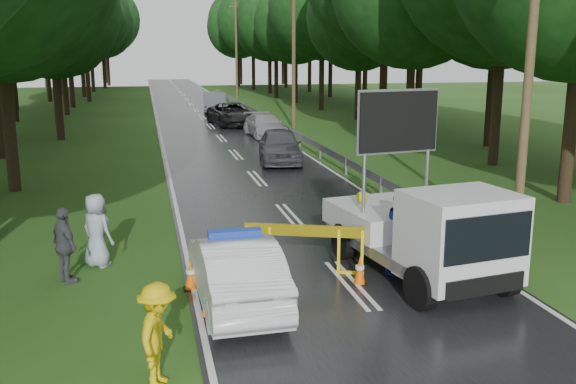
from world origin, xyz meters
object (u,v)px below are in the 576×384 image
object	(u,v)px
queue_car_third	(232,114)
queue_car_fourth	(215,102)
barrier	(304,237)
queue_car_first	(280,146)
civilian	(403,231)
work_truck	(425,231)
officer	(360,223)
police_sedan	(235,271)
queue_car_second	(265,125)

from	to	relation	value
queue_car_third	queue_car_fourth	distance (m)	9.28
barrier	queue_car_first	bearing A→B (deg)	100.92
queue_car_third	civilian	bearing A→B (deg)	-97.66
civilian	queue_car_third	size ratio (longest dim) A/B	0.37
work_truck	officer	distance (m)	2.17
police_sedan	officer	xyz separation A→B (m)	(3.45, 2.51, 0.10)
police_sedan	barrier	distance (m)	2.34
work_truck	officer	world-z (taller)	work_truck
queue_car_second	queue_car_fourth	bearing A→B (deg)	91.28
police_sedan	officer	distance (m)	4.27
queue_car_first	queue_car_second	size ratio (longest dim) A/B	1.00
barrier	queue_car_second	world-z (taller)	queue_car_second
police_sedan	civilian	bearing A→B (deg)	-167.42
barrier	officer	size ratio (longest dim) A/B	1.60
barrier	officer	bearing A→B (deg)	51.45
barrier	civilian	world-z (taller)	civilian
work_truck	barrier	world-z (taller)	work_truck
officer	queue_car_second	distance (m)	22.28
queue_car_second	queue_car_fourth	size ratio (longest dim) A/B	0.91
civilian	queue_car_third	xyz separation A→B (m)	(0.14, 29.72, -0.24)
work_truck	queue_car_first	world-z (taller)	work_truck
officer	queue_car_first	world-z (taller)	officer
work_truck	queue_car_second	size ratio (longest dim) A/B	1.18
barrier	queue_car_third	world-z (taller)	queue_car_third
barrier	queue_car_third	bearing A→B (deg)	106.07
queue_car_second	queue_car_fourth	xyz separation A→B (m)	(-1.28, 15.28, 0.16)
police_sedan	queue_car_first	xyz separation A→B (m)	(4.24, 15.93, 0.07)
officer	queue_car_first	distance (m)	13.44
work_truck	queue_car_second	world-z (taller)	work_truck
queue_car_second	queue_car_third	distance (m)	6.10
barrier	queue_car_fourth	xyz separation A→B (m)	(2.12, 38.50, -0.03)
work_truck	police_sedan	bearing A→B (deg)	178.01
officer	queue_car_third	distance (m)	28.22
police_sedan	queue_car_fourth	size ratio (longest dim) A/B	0.86
work_truck	queue_car_first	bearing A→B (deg)	81.19
police_sedan	officer	world-z (taller)	officer
officer	civilian	size ratio (longest dim) A/B	0.81
police_sedan	queue_car_fourth	bearing A→B (deg)	-97.36
officer	queue_car_fourth	size ratio (longest dim) A/B	0.32
police_sedan	queue_car_second	xyz separation A→B (m)	(5.18, 24.73, -0.04)
barrier	civilian	size ratio (longest dim) A/B	1.30
queue_car_first	queue_car_second	world-z (taller)	queue_car_first
barrier	civilian	distance (m)	2.23
civilian	queue_car_first	xyz separation A→B (m)	(0.29, 14.92, -0.22)
civilian	queue_car_second	size ratio (longest dim) A/B	0.44
queue_car_second	queue_car_third	bearing A→B (deg)	96.78
barrier	civilian	bearing A→B (deg)	7.59
barrier	queue_car_first	world-z (taller)	queue_car_first
queue_car_third	queue_car_fourth	world-z (taller)	queue_car_fourth
officer	queue_car_first	bearing A→B (deg)	-99.65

